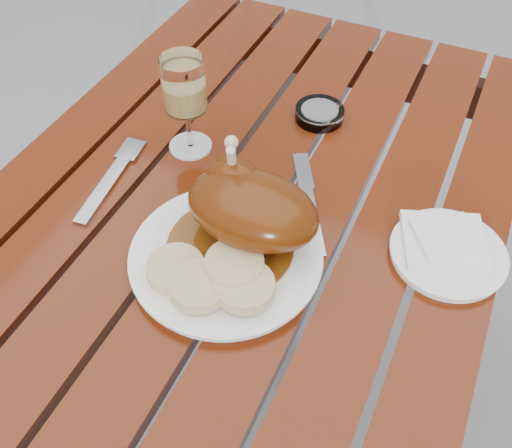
{
  "coord_description": "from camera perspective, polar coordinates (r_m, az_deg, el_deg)",
  "views": [
    {
      "loc": [
        0.29,
        -0.57,
        1.41
      ],
      "look_at": [
        0.05,
        -0.06,
        0.78
      ],
      "focal_mm": 40.0,
      "sensor_mm": 36.0,
      "label": 1
    }
  ],
  "objects": [
    {
      "name": "ground",
      "position": [
        1.55,
        -0.82,
        -17.17
      ],
      "size": [
        60.0,
        60.0,
        0.0
      ],
      "primitive_type": "plane",
      "color": "slate",
      "rests_on": "ground"
    },
    {
      "name": "table",
      "position": [
        1.21,
        -1.01,
        -9.85
      ],
      "size": [
        0.8,
        1.2,
        0.75
      ],
      "primitive_type": "cube",
      "color": "maroon",
      "rests_on": "ground"
    },
    {
      "name": "dinner_plate",
      "position": [
        0.83,
        -3.01,
        -3.35
      ],
      "size": [
        0.33,
        0.33,
        0.02
      ],
      "primitive_type": "cylinder",
      "rotation": [
        0.0,
        0.0,
        -0.22
      ],
      "color": "white",
      "rests_on": "table"
    },
    {
      "name": "roast_duck",
      "position": [
        0.81,
        -0.73,
        1.75
      ],
      "size": [
        0.21,
        0.19,
        0.14
      ],
      "color": "#61300B",
      "rests_on": "dinner_plate"
    },
    {
      "name": "bread_dumplings",
      "position": [
        0.78,
        -4.3,
        -5.23
      ],
      "size": [
        0.18,
        0.13,
        0.03
      ],
      "color": "tan",
      "rests_on": "dinner_plate"
    },
    {
      "name": "wine_glass",
      "position": [
        0.96,
        -6.99,
        11.64
      ],
      "size": [
        0.09,
        0.09,
        0.18
      ],
      "primitive_type": "cylinder",
      "rotation": [
        0.0,
        0.0,
        0.22
      ],
      "color": "#E5BD68",
      "rests_on": "table"
    },
    {
      "name": "side_plate",
      "position": [
        0.88,
        18.63,
        -2.85
      ],
      "size": [
        0.23,
        0.23,
        0.01
      ],
      "primitive_type": "cylinder",
      "rotation": [
        0.0,
        0.0,
        0.43
      ],
      "color": "white",
      "rests_on": "table"
    },
    {
      "name": "napkin",
      "position": [
        0.88,
        18.33,
        -1.69
      ],
      "size": [
        0.15,
        0.15,
        0.01
      ],
      "primitive_type": "cube",
      "rotation": [
        0.0,
        0.0,
        0.36
      ],
      "color": "white",
      "rests_on": "side_plate"
    },
    {
      "name": "ashtray",
      "position": [
        1.07,
        6.36,
        10.92
      ],
      "size": [
        0.12,
        0.12,
        0.02
      ],
      "primitive_type": "cylinder",
      "rotation": [
        0.0,
        0.0,
        0.42
      ],
      "color": "#B2B7BC",
      "rests_on": "table"
    },
    {
      "name": "fork",
      "position": [
        0.97,
        -14.6,
        4.0
      ],
      "size": [
        0.05,
        0.19,
        0.01
      ],
      "primitive_type": "cube",
      "rotation": [
        0.0,
        0.0,
        0.13
      ],
      "color": "gray",
      "rests_on": "table"
    },
    {
      "name": "knife",
      "position": [
        0.9,
        5.49,
        1.48
      ],
      "size": [
        0.11,
        0.18,
        0.01
      ],
      "primitive_type": "cube",
      "rotation": [
        0.0,
        0.0,
        0.51
      ],
      "color": "gray",
      "rests_on": "table"
    }
  ]
}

